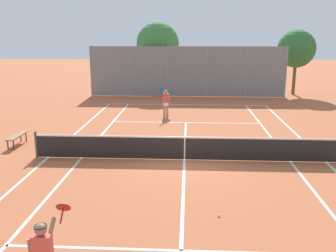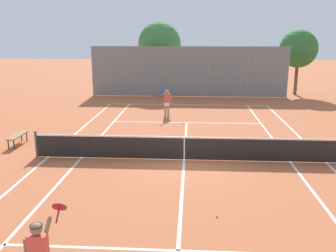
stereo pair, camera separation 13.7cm
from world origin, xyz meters
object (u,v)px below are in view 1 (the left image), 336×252
Objects in this scene: loose_tennis_ball_2 at (227,111)px; player_far_left at (166,101)px; tree_behind_right at (296,50)px; tennis_net at (185,148)px; loose_tennis_ball_0 at (183,123)px; courtside_bench at (17,137)px; loose_tennis_ball_1 at (219,216)px; tree_behind_left at (159,45)px.

player_far_left is at bearing -160.06° from loose_tennis_ball_2.
player_far_left is 0.34× the size of tree_behind_right.
loose_tennis_ball_2 is (3.80, 1.38, -0.89)m from player_far_left.
loose_tennis_ball_0 is at bearing 91.54° from tennis_net.
loose_tennis_ball_2 is at bearing 38.24° from courtside_bench.
courtside_bench is 22.57m from tree_behind_right.
tree_behind_left is at bearing 98.60° from loose_tennis_ball_1.
tree_behind_left reaches higher than loose_tennis_ball_0.
tennis_net is 9.84m from loose_tennis_ball_2.
loose_tennis_ball_0 is at bearing 96.10° from loose_tennis_ball_1.
tennis_net is 2.06× the size of tree_behind_left.
loose_tennis_ball_1 is 23.08m from tree_behind_left.
courtside_bench is 0.26× the size of tree_behind_left.
loose_tennis_ball_1 and loose_tennis_ball_2 have the same top height.
loose_tennis_ball_0 is at bearing 31.86° from courtside_bench.
loose_tennis_ball_2 is at bearing -129.03° from tree_behind_right.
tree_behind_right is at bearing 70.52° from loose_tennis_ball_1.
player_far_left is at bearing 118.20° from loose_tennis_ball_0.
player_far_left is at bearing -138.03° from tree_behind_right.
tree_behind_left is at bearing 120.96° from loose_tennis_ball_2.
tennis_net is 6.76× the size of player_far_left.
tree_behind_left is at bearing 100.88° from loose_tennis_ball_0.
loose_tennis_ball_1 is 1.00× the size of loose_tennis_ball_2.
tree_behind_left is (-2.24, 11.67, 3.95)m from loose_tennis_ball_0.
loose_tennis_ball_1 is 0.01× the size of tree_behind_left.
loose_tennis_ball_2 is 0.01× the size of tree_behind_left.
tree_behind_left is (5.07, 16.21, 3.57)m from courtside_bench.
tree_behind_right is (7.68, 21.71, 3.59)m from loose_tennis_ball_1.
tree_behind_right reaches higher than loose_tennis_ball_1.
tennis_net is 181.82× the size of loose_tennis_ball_0.
loose_tennis_ball_0 is 14.48m from tree_behind_right.
loose_tennis_ball_1 is at bearing -96.35° from loose_tennis_ball_2.
tree_behind_left is (-2.41, 17.78, 3.47)m from tennis_net.
loose_tennis_ball_1 is at bearing -78.08° from tennis_net.
player_far_left is 26.88× the size of loose_tennis_ball_2.
loose_tennis_ball_1 is 23.31m from tree_behind_right.
tennis_net is 8.21m from player_far_left.
courtside_bench is (-10.05, -7.92, 0.38)m from loose_tennis_ball_2.
tree_behind_left is 11.11m from tree_behind_right.
tree_behind_left is (-3.40, 22.48, 3.95)m from loose_tennis_ball_1.
tennis_net is 2.31× the size of tree_behind_right.
tree_behind_right is (11.08, -0.77, -0.36)m from tree_behind_left.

